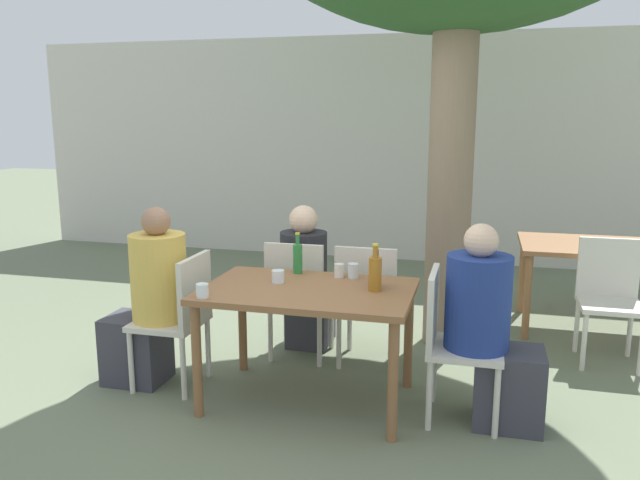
# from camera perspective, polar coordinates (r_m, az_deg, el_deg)

# --- Properties ---
(ground_plane) EXTENTS (30.00, 30.00, 0.00)m
(ground_plane) POSITION_cam_1_polar(r_m,az_deg,el_deg) (4.19, -1.07, -14.44)
(ground_plane) COLOR #667056
(cafe_building_wall) EXTENTS (10.00, 0.08, 2.80)m
(cafe_building_wall) POSITION_cam_1_polar(r_m,az_deg,el_deg) (7.96, 7.26, 8.18)
(cafe_building_wall) COLOR beige
(cafe_building_wall) RESTS_ON ground_plane
(dining_table_front) EXTENTS (1.32, 0.87, 0.76)m
(dining_table_front) POSITION_cam_1_polar(r_m,az_deg,el_deg) (3.95, -1.10, -5.67)
(dining_table_front) COLOR brown
(dining_table_front) RESTS_ON ground_plane
(dining_table_back) EXTENTS (1.23, 0.88, 0.76)m
(dining_table_back) POSITION_cam_1_polar(r_m,az_deg,el_deg) (5.76, 23.90, -1.25)
(dining_table_back) COLOR brown
(dining_table_back) RESTS_ON ground_plane
(patio_chair_0) EXTENTS (0.44, 0.44, 0.92)m
(patio_chair_0) POSITION_cam_1_polar(r_m,az_deg,el_deg) (4.31, -12.65, -6.51)
(patio_chair_0) COLOR beige
(patio_chair_0) RESTS_ON ground_plane
(patio_chair_1) EXTENTS (0.44, 0.44, 0.92)m
(patio_chair_1) POSITION_cam_1_polar(r_m,az_deg,el_deg) (3.86, 11.88, -8.59)
(patio_chair_1) COLOR beige
(patio_chair_1) RESTS_ON ground_plane
(patio_chair_2) EXTENTS (0.44, 0.44, 0.92)m
(patio_chair_2) POSITION_cam_1_polar(r_m,az_deg,el_deg) (4.68, -1.99, -4.83)
(patio_chair_2) COLOR beige
(patio_chair_2) RESTS_ON ground_plane
(patio_chair_3) EXTENTS (0.44, 0.44, 0.92)m
(patio_chair_3) POSITION_cam_1_polar(r_m,az_deg,el_deg) (4.56, 4.39, -5.28)
(patio_chair_3) COLOR beige
(patio_chair_3) RESTS_ON ground_plane
(patio_chair_4) EXTENTS (0.44, 0.44, 0.92)m
(patio_chair_4) POSITION_cam_1_polar(r_m,az_deg,el_deg) (5.15, 24.92, -4.38)
(patio_chair_4) COLOR beige
(patio_chair_4) RESTS_ON ground_plane
(person_seated_0) EXTENTS (0.59, 0.37, 1.24)m
(person_seated_0) POSITION_cam_1_polar(r_m,az_deg,el_deg) (4.41, -15.34, -5.75)
(person_seated_0) COLOR #383842
(person_seated_0) RESTS_ON ground_plane
(person_seated_1) EXTENTS (0.59, 0.38, 1.22)m
(person_seated_1) POSITION_cam_1_polar(r_m,az_deg,el_deg) (3.85, 15.36, -8.38)
(person_seated_1) COLOR #383842
(person_seated_1) RESTS_ON ground_plane
(person_seated_2) EXTENTS (0.36, 0.58, 1.16)m
(person_seated_2) POSITION_cam_1_polar(r_m,az_deg,el_deg) (4.90, -1.20, -4.10)
(person_seated_2) COLOR #383842
(person_seated_2) RESTS_ON ground_plane
(green_bottle_0) EXTENTS (0.06, 0.06, 0.28)m
(green_bottle_0) POSITION_cam_1_polar(r_m,az_deg,el_deg) (4.27, -2.06, -1.62)
(green_bottle_0) COLOR #287A38
(green_bottle_0) RESTS_ON dining_table_front
(amber_bottle_1) EXTENTS (0.08, 0.08, 0.30)m
(amber_bottle_1) POSITION_cam_1_polar(r_m,az_deg,el_deg) (3.85, 5.06, -2.99)
(amber_bottle_1) COLOR #9E661E
(amber_bottle_1) RESTS_ON dining_table_front
(wine_bottle_2) EXTENTS (0.06, 0.06, 0.25)m
(wine_bottle_2) POSITION_cam_1_polar(r_m,az_deg,el_deg) (3.96, 5.18, -2.90)
(wine_bottle_2) COLOR #331923
(wine_bottle_2) RESTS_ON dining_table_front
(drinking_glass_0) EXTENTS (0.08, 0.08, 0.08)m
(drinking_glass_0) POSITION_cam_1_polar(r_m,az_deg,el_deg) (3.78, -10.71, -4.57)
(drinking_glass_0) COLOR white
(drinking_glass_0) RESTS_ON dining_table_front
(drinking_glass_1) EXTENTS (0.08, 0.08, 0.08)m
(drinking_glass_1) POSITION_cam_1_polar(r_m,az_deg,el_deg) (4.05, -3.86, -3.34)
(drinking_glass_1) COLOR white
(drinking_glass_1) RESTS_ON dining_table_front
(drinking_glass_2) EXTENTS (0.07, 0.07, 0.09)m
(drinking_glass_2) POSITION_cam_1_polar(r_m,az_deg,el_deg) (4.17, 1.77, -2.81)
(drinking_glass_2) COLOR silver
(drinking_glass_2) RESTS_ON dining_table_front
(drinking_glass_3) EXTENTS (0.07, 0.07, 0.10)m
(drinking_glass_3) POSITION_cam_1_polar(r_m,az_deg,el_deg) (4.15, 3.05, -2.84)
(drinking_glass_3) COLOR silver
(drinking_glass_3) RESTS_ON dining_table_front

